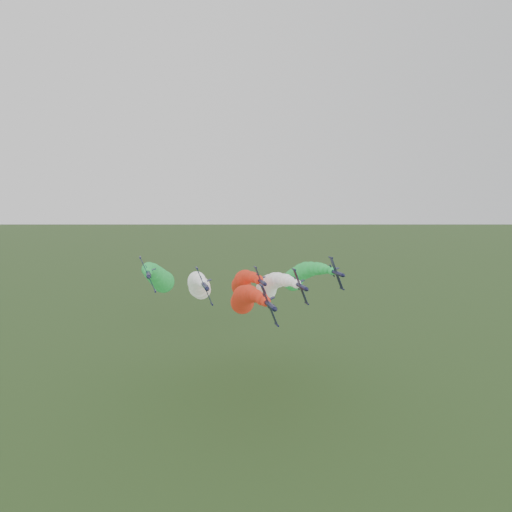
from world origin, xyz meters
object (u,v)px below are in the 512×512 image
object	(u,v)px
jet_inner_left	(199,285)
jet_outer_right	(299,276)
jet_outer_left	(158,277)
jet_lead	(244,298)
jet_inner_right	(270,285)
jet_trail	(243,282)

from	to	relation	value
jet_inner_left	jet_outer_right	size ratio (longest dim) A/B	0.99
jet_inner_left	jet_outer_left	world-z (taller)	jet_outer_left
jet_lead	jet_outer_right	distance (m)	31.66
jet_outer_left	jet_inner_right	bearing A→B (deg)	-17.56
jet_lead	jet_trail	world-z (taller)	jet_lead
jet_trail	jet_inner_right	bearing A→B (deg)	-76.00
jet_outer_left	jet_trail	bearing A→B (deg)	15.27
jet_inner_right	jet_outer_left	distance (m)	33.82
jet_lead	jet_outer_right	xyz separation A→B (m)	(22.38, 22.33, 1.69)
jet_outer_right	jet_trail	distance (m)	19.11
jet_inner_right	jet_outer_right	xyz separation A→B (m)	(11.61, 7.86, 1.28)
jet_inner_left	jet_outer_right	xyz separation A→B (m)	(32.79, 8.93, 0.03)
jet_lead	jet_inner_left	bearing A→B (deg)	127.82
jet_lead	jet_inner_right	xyz separation A→B (m)	(10.77, 14.47, 0.41)
jet_inner_left	jet_trail	distance (m)	25.39
jet_outer_left	jet_lead	bearing A→B (deg)	-49.02
jet_inner_right	jet_inner_left	bearing A→B (deg)	-177.12
jet_outer_right	jet_trail	xyz separation A→B (m)	(-16.04, 9.89, -3.20)
jet_lead	jet_inner_left	world-z (taller)	jet_inner_left
jet_outer_left	jet_trail	distance (m)	29.06
jet_inner_left	jet_trail	xyz separation A→B (m)	(16.75, 18.82, -3.17)
jet_outer_left	jet_trail	world-z (taller)	jet_outer_left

